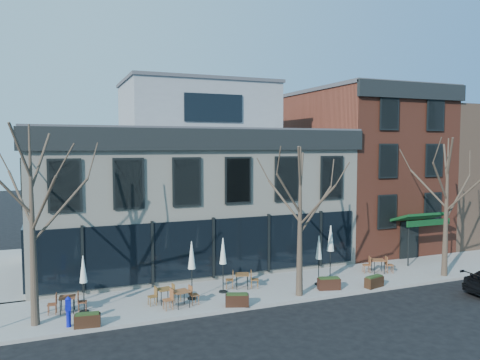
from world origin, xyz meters
name	(u,v)px	position (x,y,z in m)	size (l,w,h in m)	color
ground	(213,283)	(0.00, 0.00, 0.00)	(120.00, 120.00, 0.00)	black
sidewalk_front	(287,286)	(3.25, -2.15, 0.07)	(33.50, 4.70, 0.15)	gray
corner_building	(188,186)	(0.07, 5.07, 4.72)	(18.39, 10.39, 11.10)	beige
red_brick_building	(361,168)	(13.00, 4.98, 5.64)	(8.20, 11.78, 11.18)	brown
bg_building	(454,173)	(23.00, 6.00, 5.00)	(12.00, 12.00, 10.00)	#8C664C
tree_corner	(33,222)	(-8.49, -3.20, 4.25)	(3.93, 3.98, 7.92)	#382B21
tree_mid	(300,219)	(3.01, -3.90, 3.79)	(3.50, 3.55, 7.04)	#382B21
tree_right	(447,205)	(12.01, -3.90, 4.02)	(3.72, 3.77, 7.48)	#382B21
call_box	(68,311)	(-7.28, -3.92, 0.80)	(0.24, 0.24, 1.22)	#0E17B8
cafe_set_0	(67,303)	(-7.28, -2.26, 0.59)	(1.65, 0.72, 0.85)	brown
cafe_set_1	(165,294)	(-3.17, -2.61, 0.57)	(1.58, 0.69, 0.82)	brown
cafe_set_2	(181,297)	(-2.61, -3.38, 0.60)	(1.72, 0.78, 0.88)	brown
cafe_set_3	(242,279)	(0.89, -1.88, 0.61)	(1.72, 0.97, 0.89)	brown
cafe_set_5	(378,265)	(9.00, -2.09, 0.61)	(1.75, 1.04, 0.90)	brown
umbrella_0	(83,272)	(-6.61, -2.45, 1.88)	(0.39, 0.39, 2.45)	black
umbrella_1	(192,258)	(-1.87, -2.50, 2.05)	(0.43, 0.43, 2.70)	black
umbrella_2	(223,254)	(-0.20, -2.12, 2.03)	(0.43, 0.43, 2.66)	black
umbrella_3	(319,250)	(4.75, -2.76, 1.93)	(0.40, 0.40, 2.52)	black
umbrella_4	(331,241)	(5.85, -2.14, 2.18)	(0.46, 0.46, 2.88)	black
planter_0	(87,320)	(-6.60, -4.20, 0.43)	(1.03, 0.52, 0.55)	black
planter_1	(237,300)	(-0.29, -4.20, 0.44)	(1.11, 0.74, 0.58)	black
planter_2	(329,283)	(4.79, -3.66, 0.45)	(1.17, 0.70, 0.61)	black
planter_3	(374,282)	(7.09, -4.20, 0.44)	(1.11, 0.66, 0.58)	black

